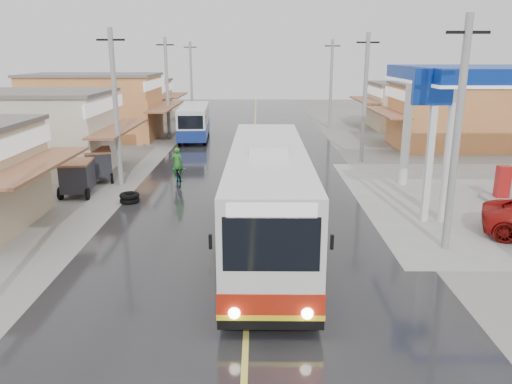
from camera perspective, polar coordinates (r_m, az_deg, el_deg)
ground at (r=18.02m, az=-0.72°, el=-6.44°), size 120.00×120.00×0.00m
road at (r=32.42m, az=-0.30°, el=3.56°), size 12.00×90.00×0.02m
centre_line at (r=32.41m, az=-0.30°, el=3.58°), size 0.15×90.00×0.01m
shopfronts_left at (r=37.77m, az=-20.45°, el=4.28°), size 11.00×44.00×5.20m
shopfronts_right at (r=32.95m, az=26.74°, el=2.05°), size 11.00×44.00×4.80m
utility_poles_left at (r=34.18m, az=-12.13°, el=3.82°), size 1.60×50.00×8.00m
utility_poles_right at (r=33.10m, az=11.93°, el=3.45°), size 1.60×36.00×8.00m
coach_bus at (r=17.58m, az=1.35°, el=-0.54°), size 2.94×12.48×3.89m
second_bus at (r=41.04m, az=-7.08°, el=8.01°), size 2.64×8.18×2.68m
cyclist at (r=26.75m, az=-8.90°, el=2.23°), size 1.12×1.99×2.04m
tricycle_near at (r=25.90m, az=-19.76°, el=1.74°), size 1.71×2.23×1.71m
tricycle_far at (r=28.55m, az=-17.63°, el=3.18°), size 2.14×2.45×1.74m
tyre_stack at (r=24.04m, az=-14.25°, el=-0.65°), size 0.93×0.93×0.48m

